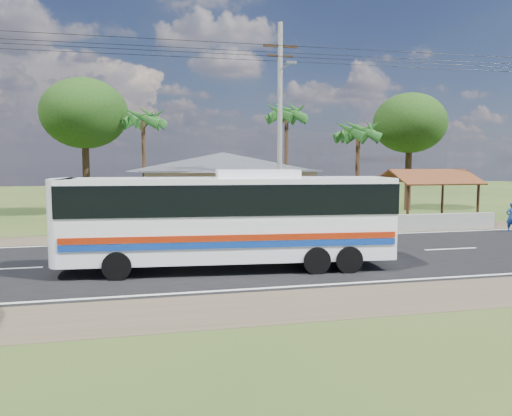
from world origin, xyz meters
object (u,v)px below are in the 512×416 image
(waiting_shed, at_px, (427,179))
(person, at_px, (511,217))
(motorcycle, at_px, (363,219))
(coach_bus, at_px, (231,213))

(waiting_shed, bearing_deg, person, -61.95)
(waiting_shed, relative_size, motorcycle, 2.98)
(coach_bus, distance_m, motorcycle, 13.52)
(coach_bus, xyz_separation_m, motorcycle, (9.51, 9.47, -1.58))
(coach_bus, height_order, person, coach_bus)
(coach_bus, xyz_separation_m, person, (16.50, 5.81, -1.23))
(waiting_shed, bearing_deg, motorcycle, -169.76)
(waiting_shed, xyz_separation_m, person, (2.39, -4.49, -1.92))
(coach_bus, bearing_deg, motorcycle, 50.08)
(motorcycle, distance_m, person, 7.90)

